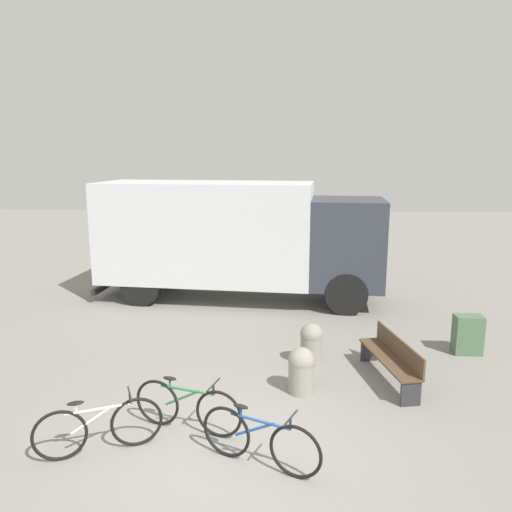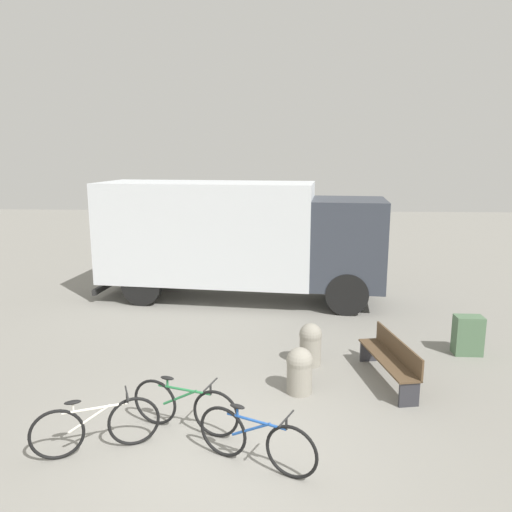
{
  "view_description": "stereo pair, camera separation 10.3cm",
  "coord_description": "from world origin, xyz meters",
  "px_view_note": "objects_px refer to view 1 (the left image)",
  "views": [
    {
      "loc": [
        0.71,
        -6.12,
        4.03
      ],
      "look_at": [
        0.2,
        4.9,
        1.78
      ],
      "focal_mm": 35.0,
      "sensor_mm": 36.0,
      "label": 1
    },
    {
      "loc": [
        0.82,
        -6.11,
        4.03
      ],
      "look_at": [
        0.2,
        4.9,
        1.78
      ],
      "focal_mm": 35.0,
      "sensor_mm": 36.0,
      "label": 2
    }
  ],
  "objects_px": {
    "bicycle_near": "(99,427)",
    "bollard_far_bench": "(311,343)",
    "utility_box": "(468,335)",
    "park_bench": "(392,357)",
    "bicycle_far": "(259,440)",
    "bollard_near_bench": "(301,369)",
    "bicycle_middle": "(187,407)",
    "delivery_truck": "(235,235)"
  },
  "relations": [
    {
      "from": "delivery_truck",
      "to": "bollard_far_bench",
      "type": "height_order",
      "value": "delivery_truck"
    },
    {
      "from": "bollard_near_bench",
      "to": "bicycle_middle",
      "type": "bearing_deg",
      "value": -143.06
    },
    {
      "from": "bicycle_near",
      "to": "bollard_far_bench",
      "type": "xyz_separation_m",
      "value": [
        3.08,
        3.1,
        0.06
      ]
    },
    {
      "from": "bicycle_middle",
      "to": "park_bench",
      "type": "bearing_deg",
      "value": 45.22
    },
    {
      "from": "bicycle_near",
      "to": "bicycle_far",
      "type": "distance_m",
      "value": 2.21
    },
    {
      "from": "delivery_truck",
      "to": "bollard_near_bench",
      "type": "bearing_deg",
      "value": -68.29
    },
    {
      "from": "delivery_truck",
      "to": "bollard_far_bench",
      "type": "xyz_separation_m",
      "value": [
        1.86,
        -4.43,
        -1.39
      ]
    },
    {
      "from": "delivery_truck",
      "to": "bicycle_far",
      "type": "relative_size",
      "value": 5.04
    },
    {
      "from": "utility_box",
      "to": "bicycle_near",
      "type": "bearing_deg",
      "value": -148.96
    },
    {
      "from": "bicycle_near",
      "to": "bicycle_middle",
      "type": "bearing_deg",
      "value": 6.28
    },
    {
      "from": "park_bench",
      "to": "bicycle_far",
      "type": "distance_m",
      "value": 3.49
    },
    {
      "from": "park_bench",
      "to": "bollard_near_bench",
      "type": "bearing_deg",
      "value": 96.26
    },
    {
      "from": "park_bench",
      "to": "bollard_far_bench",
      "type": "height_order",
      "value": "bollard_far_bench"
    },
    {
      "from": "bicycle_middle",
      "to": "bollard_near_bench",
      "type": "bearing_deg",
      "value": 53.92
    },
    {
      "from": "bicycle_near",
      "to": "bollard_far_bench",
      "type": "bearing_deg",
      "value": 22.28
    },
    {
      "from": "bicycle_middle",
      "to": "delivery_truck",
      "type": "bearing_deg",
      "value": 105.99
    },
    {
      "from": "utility_box",
      "to": "bollard_near_bench",
      "type": "bearing_deg",
      "value": -151.59
    },
    {
      "from": "park_bench",
      "to": "bicycle_near",
      "type": "xyz_separation_m",
      "value": [
        -4.49,
        -2.43,
        -0.07
      ]
    },
    {
      "from": "delivery_truck",
      "to": "bicycle_far",
      "type": "xyz_separation_m",
      "value": [
        0.98,
        -7.73,
        -1.45
      ]
    },
    {
      "from": "delivery_truck",
      "to": "bicycle_near",
      "type": "distance_m",
      "value": 7.76
    },
    {
      "from": "park_bench",
      "to": "bicycle_far",
      "type": "bearing_deg",
      "value": 128.0
    },
    {
      "from": "bicycle_far",
      "to": "utility_box",
      "type": "xyz_separation_m",
      "value": [
        4.12,
        4.01,
        0.02
      ]
    },
    {
      "from": "bicycle_near",
      "to": "utility_box",
      "type": "height_order",
      "value": "bicycle_near"
    },
    {
      "from": "park_bench",
      "to": "bollard_near_bench",
      "type": "xyz_separation_m",
      "value": [
        -1.65,
        -0.52,
        -0.03
      ]
    },
    {
      "from": "bicycle_near",
      "to": "bicycle_middle",
      "type": "relative_size",
      "value": 0.97
    },
    {
      "from": "bicycle_near",
      "to": "bollard_near_bench",
      "type": "xyz_separation_m",
      "value": [
        2.83,
        1.92,
        0.04
      ]
    },
    {
      "from": "bicycle_far",
      "to": "bicycle_near",
      "type": "bearing_deg",
      "value": -160.89
    },
    {
      "from": "bicycle_far",
      "to": "bollard_near_bench",
      "type": "distance_m",
      "value": 2.21
    },
    {
      "from": "bicycle_near",
      "to": "utility_box",
      "type": "bearing_deg",
      "value": 8.15
    },
    {
      "from": "bicycle_near",
      "to": "utility_box",
      "type": "distance_m",
      "value": 7.38
    },
    {
      "from": "bicycle_far",
      "to": "bollard_far_bench",
      "type": "distance_m",
      "value": 3.42
    },
    {
      "from": "delivery_truck",
      "to": "bollard_far_bench",
      "type": "relative_size",
      "value": 9.59
    },
    {
      "from": "delivery_truck",
      "to": "utility_box",
      "type": "xyz_separation_m",
      "value": [
        5.1,
        -3.72,
        -1.43
      ]
    },
    {
      "from": "bollard_near_bench",
      "to": "utility_box",
      "type": "distance_m",
      "value": 3.97
    },
    {
      "from": "bicycle_middle",
      "to": "bicycle_far",
      "type": "bearing_deg",
      "value": -19.67
    },
    {
      "from": "delivery_truck",
      "to": "utility_box",
      "type": "relative_size",
      "value": 9.93
    },
    {
      "from": "park_bench",
      "to": "bicycle_far",
      "type": "height_order",
      "value": "bicycle_far"
    },
    {
      "from": "bicycle_far",
      "to": "bollard_far_bench",
      "type": "relative_size",
      "value": 1.9
    },
    {
      "from": "delivery_truck",
      "to": "bicycle_far",
      "type": "bearing_deg",
      "value": -77.1
    },
    {
      "from": "park_bench",
      "to": "bollard_far_bench",
      "type": "relative_size",
      "value": 2.37
    },
    {
      "from": "delivery_truck",
      "to": "bollard_near_bench",
      "type": "height_order",
      "value": "delivery_truck"
    },
    {
      "from": "park_bench",
      "to": "bicycle_near",
      "type": "bearing_deg",
      "value": 107.39
    }
  ]
}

